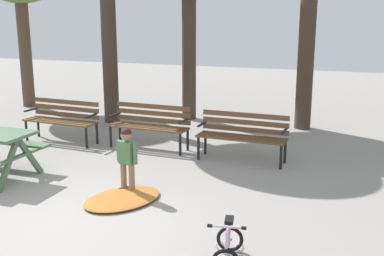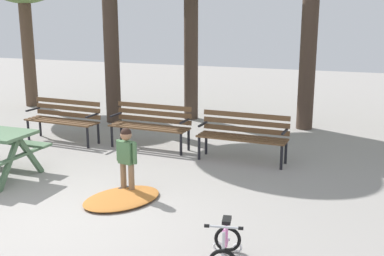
# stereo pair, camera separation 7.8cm
# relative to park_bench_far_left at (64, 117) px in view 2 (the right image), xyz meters

# --- Properties ---
(ground) EXTENTS (36.00, 36.00, 0.00)m
(ground) POSITION_rel_park_bench_far_left_xyz_m (2.21, -3.35, -0.51)
(ground) COLOR gray
(park_bench_far_left) EXTENTS (1.62, 0.55, 0.85)m
(park_bench_far_left) POSITION_rel_park_bench_far_left_xyz_m (0.00, 0.00, 0.00)
(park_bench_far_left) COLOR brown
(park_bench_far_left) RESTS_ON ground
(park_bench_left) EXTENTS (1.62, 0.52, 0.85)m
(park_bench_left) POSITION_rel_park_bench_far_left_xyz_m (1.90, 0.16, 0.00)
(park_bench_left) COLOR brown
(park_bench_left) RESTS_ON ground
(park_bench_right) EXTENTS (1.61, 0.51, 0.85)m
(park_bench_right) POSITION_rel_park_bench_far_left_xyz_m (3.80, -0.01, 0.00)
(park_bench_right) COLOR brown
(park_bench_right) RESTS_ON ground
(child_standing) EXTENTS (0.37, 0.21, 0.98)m
(child_standing) POSITION_rel_park_bench_far_left_xyz_m (2.60, -2.15, 0.06)
(child_standing) COLOR #7F664C
(child_standing) RESTS_ON ground
(kids_bicycle) EXTENTS (0.45, 0.61, 0.54)m
(kids_bicycle) POSITION_rel_park_bench_far_left_xyz_m (4.55, -3.62, -0.31)
(kids_bicycle) COLOR black
(kids_bicycle) RESTS_ON ground
(leaf_pile) EXTENTS (1.25, 1.42, 0.07)m
(leaf_pile) POSITION_rel_park_bench_far_left_xyz_m (2.68, -2.46, -0.48)
(leaf_pile) COLOR #B26B2D
(leaf_pile) RESTS_ON ground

